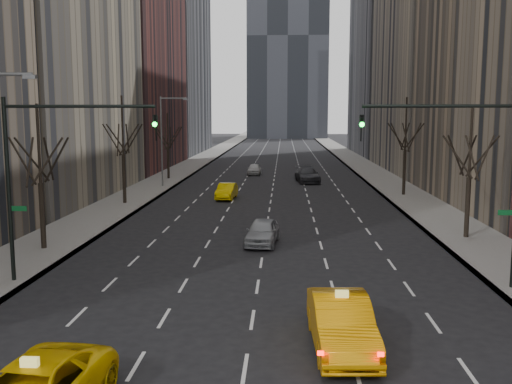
# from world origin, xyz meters

# --- Properties ---
(sidewalk_left) EXTENTS (4.50, 320.00, 0.15)m
(sidewalk_left) POSITION_xyz_m (-12.25, 70.00, 0.07)
(sidewalk_left) COLOR slate
(sidewalk_left) RESTS_ON ground
(sidewalk_right) EXTENTS (4.50, 320.00, 0.15)m
(sidewalk_right) POSITION_xyz_m (12.25, 70.00, 0.07)
(sidewalk_right) COLOR slate
(sidewalk_right) RESTS_ON ground
(bld_left_far) EXTENTS (14.00, 28.00, 44.00)m
(bld_left_far) POSITION_xyz_m (-21.50, 66.00, 22.00)
(bld_left_far) COLOR brown
(bld_left_far) RESTS_ON ground
(tree_lw_b) EXTENTS (3.36, 3.50, 7.82)m
(tree_lw_b) POSITION_xyz_m (-12.00, 18.00, 3.72)
(tree_lw_b) COLOR black
(tree_lw_b) RESTS_ON ground
(tree_lw_c) EXTENTS (3.36, 3.50, 8.74)m
(tree_lw_c) POSITION_xyz_m (-12.00, 34.00, 4.04)
(tree_lw_c) COLOR black
(tree_lw_c) RESTS_ON ground
(tree_lw_d) EXTENTS (3.36, 3.50, 7.36)m
(tree_lw_d) POSITION_xyz_m (-12.00, 52.00, 3.56)
(tree_lw_d) COLOR black
(tree_lw_d) RESTS_ON ground
(tree_rw_b) EXTENTS (3.36, 3.50, 7.82)m
(tree_rw_b) POSITION_xyz_m (12.00, 22.00, 3.72)
(tree_rw_b) COLOR black
(tree_rw_b) RESTS_ON ground
(tree_rw_c) EXTENTS (3.36, 3.50, 8.74)m
(tree_rw_c) POSITION_xyz_m (12.00, 40.00, 4.04)
(tree_rw_c) COLOR black
(tree_rw_c) RESTS_ON ground
(traffic_mast_left) EXTENTS (6.69, 0.39, 8.00)m
(traffic_mast_left) POSITION_xyz_m (-9.11, 12.00, 5.49)
(traffic_mast_left) COLOR black
(traffic_mast_left) RESTS_ON ground
(traffic_mast_right) EXTENTS (6.69, 0.39, 8.00)m
(traffic_mast_right) POSITION_xyz_m (9.11, 12.00, 5.49)
(traffic_mast_right) COLOR black
(traffic_mast_right) RESTS_ON ground
(streetlight_far) EXTENTS (2.83, 0.22, 9.00)m
(streetlight_far) POSITION_xyz_m (-10.84, 45.00, 5.62)
(streetlight_far) COLOR slate
(streetlight_far) RESTS_ON ground
(taxi_sedan) EXTENTS (2.04, 5.22, 1.69)m
(taxi_sedan) POSITION_xyz_m (2.97, 5.58, 0.85)
(taxi_sedan) COLOR orange
(taxi_sedan) RESTS_ON ground
(silver_sedan_ahead) EXTENTS (2.12, 4.37, 1.44)m
(silver_sedan_ahead) POSITION_xyz_m (-0.10, 20.19, 0.72)
(silver_sedan_ahead) COLOR #96999D
(silver_sedan_ahead) RESTS_ON ground
(far_taxi) EXTENTS (1.71, 4.22, 1.36)m
(far_taxi) POSITION_xyz_m (-3.90, 37.47, 0.68)
(far_taxi) COLOR yellow
(far_taxi) RESTS_ON ground
(far_suv_grey) EXTENTS (2.91, 5.78, 1.61)m
(far_suv_grey) POSITION_xyz_m (3.67, 50.13, 0.81)
(far_suv_grey) COLOR #292A2E
(far_suv_grey) RESTS_ON ground
(far_car_white) EXTENTS (1.70, 3.98, 1.34)m
(far_car_white) POSITION_xyz_m (-2.52, 57.73, 0.67)
(far_car_white) COLOR beige
(far_car_white) RESTS_ON ground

